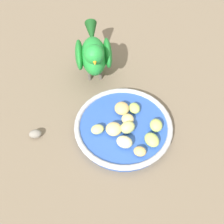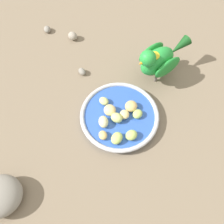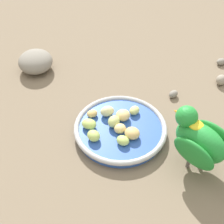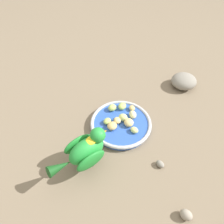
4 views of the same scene
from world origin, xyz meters
name	(u,v)px [view 1 (image 1 of 4)]	position (x,y,z in m)	size (l,w,h in m)	color
ground_plane	(129,121)	(0.00, 0.00, 0.00)	(4.00, 4.00, 0.00)	#756651
feeding_bowl	(123,127)	(-0.01, -0.03, 0.01)	(0.21, 0.21, 0.02)	#2D56B7
apple_piece_0	(97,129)	(-0.05, -0.06, 0.03)	(0.03, 0.02, 0.02)	#C6D17A
apple_piece_1	(126,119)	(0.00, -0.02, 0.03)	(0.03, 0.03, 0.02)	#E5C67F
apple_piece_2	(134,108)	(0.01, 0.02, 0.03)	(0.03, 0.02, 0.02)	#B2CC66
apple_piece_3	(128,127)	(0.01, -0.04, 0.03)	(0.03, 0.03, 0.03)	#C6D17A
apple_piece_4	(124,142)	(0.01, -0.08, 0.03)	(0.03, 0.02, 0.03)	beige
apple_piece_5	(140,151)	(0.04, -0.08, 0.03)	(0.03, 0.02, 0.02)	tan
apple_piece_6	(152,140)	(0.06, -0.05, 0.03)	(0.03, 0.03, 0.02)	#B2CC66
apple_piece_7	(114,129)	(-0.02, -0.05, 0.03)	(0.03, 0.03, 0.02)	#E5C67F
apple_piece_8	(156,125)	(0.06, -0.02, 0.03)	(0.03, 0.03, 0.02)	#B2CC66
apple_piece_9	(122,108)	(-0.02, 0.01, 0.03)	(0.03, 0.03, 0.02)	tan
parrot	(94,53)	(-0.12, 0.11, 0.08)	(0.11, 0.18, 0.13)	#59544C
pebble_1	(35,134)	(-0.18, -0.10, 0.01)	(0.03, 0.02, 0.02)	gray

